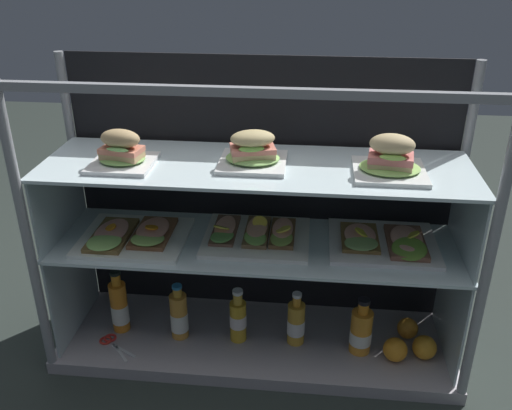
{
  "coord_description": "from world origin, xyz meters",
  "views": [
    {
      "loc": [
        0.16,
        -1.55,
        1.31
      ],
      "look_at": [
        0.0,
        0.0,
        0.56
      ],
      "focal_mm": 38.97,
      "sensor_mm": 36.0,
      "label": 1
    }
  ],
  "objects_px": {
    "open_sandwich_tray_left_of_center": "(133,236)",
    "juice_bottle_back_left": "(238,319)",
    "plated_roll_sandwich_left_of_center": "(122,152)",
    "juice_bottle_near_post": "(179,316)",
    "juice_bottle_back_center": "(119,307)",
    "juice_bottle_back_right": "(296,323)",
    "open_sandwich_tray_center": "(256,234)",
    "orange_fruit_near_left_post": "(424,347)",
    "open_sandwich_tray_near_left_corner": "(385,242)",
    "kitchen_scissors": "(111,342)",
    "plated_roll_sandwich_near_right_corner": "(391,160)",
    "orange_fruit_beside_bottles": "(395,350)",
    "juice_bottle_front_middle": "(361,331)",
    "plated_roll_sandwich_right_of_center": "(253,152)",
    "orange_fruit_rolled_forward": "(408,328)"
  },
  "relations": [
    {
      "from": "plated_roll_sandwich_left_of_center",
      "to": "orange_fruit_beside_bottles",
      "type": "relative_size",
      "value": 2.3
    },
    {
      "from": "plated_roll_sandwich_near_right_corner",
      "to": "orange_fruit_rolled_forward",
      "type": "distance_m",
      "value": 0.67
    },
    {
      "from": "plated_roll_sandwich_right_of_center",
      "to": "orange_fruit_near_left_post",
      "type": "height_order",
      "value": "plated_roll_sandwich_right_of_center"
    },
    {
      "from": "plated_roll_sandwich_left_of_center",
      "to": "open_sandwich_tray_left_of_center",
      "type": "xyz_separation_m",
      "value": [
        -0.0,
        0.02,
        -0.29
      ]
    },
    {
      "from": "plated_roll_sandwich_near_right_corner",
      "to": "orange_fruit_near_left_post",
      "type": "height_order",
      "value": "plated_roll_sandwich_near_right_corner"
    },
    {
      "from": "plated_roll_sandwich_near_right_corner",
      "to": "orange_fruit_beside_bottles",
      "type": "distance_m",
      "value": 0.66
    },
    {
      "from": "juice_bottle_front_middle",
      "to": "juice_bottle_back_left",
      "type": "bearing_deg",
      "value": 177.74
    },
    {
      "from": "open_sandwich_tray_left_of_center",
      "to": "plated_roll_sandwich_left_of_center",
      "type": "bearing_deg",
      "value": -86.82
    },
    {
      "from": "plated_roll_sandwich_left_of_center",
      "to": "open_sandwich_tray_center",
      "type": "height_order",
      "value": "plated_roll_sandwich_left_of_center"
    },
    {
      "from": "juice_bottle_back_center",
      "to": "juice_bottle_back_left",
      "type": "distance_m",
      "value": 0.42
    },
    {
      "from": "plated_roll_sandwich_right_of_center",
      "to": "plated_roll_sandwich_near_right_corner",
      "type": "xyz_separation_m",
      "value": [
        0.4,
        -0.03,
        0.0
      ]
    },
    {
      "from": "open_sandwich_tray_center",
      "to": "orange_fruit_near_left_post",
      "type": "bearing_deg",
      "value": -7.03
    },
    {
      "from": "open_sandwich_tray_left_of_center",
      "to": "juice_bottle_back_left",
      "type": "height_order",
      "value": "open_sandwich_tray_left_of_center"
    },
    {
      "from": "plated_roll_sandwich_right_of_center",
      "to": "orange_fruit_rolled_forward",
      "type": "xyz_separation_m",
      "value": [
        0.54,
        0.05,
        -0.65
      ]
    },
    {
      "from": "plated_roll_sandwich_left_of_center",
      "to": "plated_roll_sandwich_right_of_center",
      "type": "relative_size",
      "value": 0.92
    },
    {
      "from": "plated_roll_sandwich_right_of_center",
      "to": "juice_bottle_near_post",
      "type": "distance_m",
      "value": 0.66
    },
    {
      "from": "open_sandwich_tray_left_of_center",
      "to": "juice_bottle_near_post",
      "type": "distance_m",
      "value": 0.34
    },
    {
      "from": "orange_fruit_beside_bottles",
      "to": "juice_bottle_back_right",
      "type": "bearing_deg",
      "value": 170.2
    },
    {
      "from": "plated_roll_sandwich_right_of_center",
      "to": "juice_bottle_back_center",
      "type": "distance_m",
      "value": 0.76
    },
    {
      "from": "plated_roll_sandwich_near_right_corner",
      "to": "orange_fruit_beside_bottles",
      "type": "height_order",
      "value": "plated_roll_sandwich_near_right_corner"
    },
    {
      "from": "plated_roll_sandwich_near_right_corner",
      "to": "juice_bottle_front_middle",
      "type": "relative_size",
      "value": 1.0
    },
    {
      "from": "open_sandwich_tray_center",
      "to": "juice_bottle_back_center",
      "type": "xyz_separation_m",
      "value": [
        -0.48,
        -0.03,
        -0.3
      ]
    },
    {
      "from": "orange_fruit_beside_bottles",
      "to": "orange_fruit_near_left_post",
      "type": "bearing_deg",
      "value": 12.38
    },
    {
      "from": "open_sandwich_tray_left_of_center",
      "to": "juice_bottle_near_post",
      "type": "xyz_separation_m",
      "value": [
        0.13,
        0.01,
        -0.31
      ]
    },
    {
      "from": "open_sandwich_tray_center",
      "to": "orange_fruit_near_left_post",
      "type": "xyz_separation_m",
      "value": [
        0.57,
        -0.07,
        -0.36
      ]
    },
    {
      "from": "open_sandwich_tray_left_of_center",
      "to": "kitchen_scissors",
      "type": "xyz_separation_m",
      "value": [
        -0.1,
        -0.06,
        -0.39
      ]
    },
    {
      "from": "open_sandwich_tray_near_left_corner",
      "to": "juice_bottle_back_left",
      "type": "distance_m",
      "value": 0.57
    },
    {
      "from": "open_sandwich_tray_left_of_center",
      "to": "orange_fruit_beside_bottles",
      "type": "bearing_deg",
      "value": -2.67
    },
    {
      "from": "juice_bottle_back_left",
      "to": "orange_fruit_rolled_forward",
      "type": "relative_size",
      "value": 2.79
    },
    {
      "from": "juice_bottle_near_post",
      "to": "juice_bottle_back_left",
      "type": "xyz_separation_m",
      "value": [
        0.21,
        0.0,
        0.0
      ]
    },
    {
      "from": "plated_roll_sandwich_near_right_corner",
      "to": "orange_fruit_beside_bottles",
      "type": "bearing_deg",
      "value": -27.87
    },
    {
      "from": "plated_roll_sandwich_right_of_center",
      "to": "juice_bottle_near_post",
      "type": "xyz_separation_m",
      "value": [
        -0.26,
        -0.03,
        -0.61
      ]
    },
    {
      "from": "juice_bottle_back_left",
      "to": "juice_bottle_front_middle",
      "type": "xyz_separation_m",
      "value": [
        0.42,
        -0.02,
        -0.0
      ]
    },
    {
      "from": "plated_roll_sandwich_left_of_center",
      "to": "open_sandwich_tray_left_of_center",
      "type": "relative_size",
      "value": 0.54
    },
    {
      "from": "open_sandwich_tray_center",
      "to": "juice_bottle_back_left",
      "type": "height_order",
      "value": "open_sandwich_tray_center"
    },
    {
      "from": "plated_roll_sandwich_left_of_center",
      "to": "open_sandwich_tray_near_left_corner",
      "type": "relative_size",
      "value": 0.54
    },
    {
      "from": "open_sandwich_tray_left_of_center",
      "to": "juice_bottle_back_center",
      "type": "relative_size",
      "value": 1.41
    },
    {
      "from": "juice_bottle_back_left",
      "to": "kitchen_scissors",
      "type": "height_order",
      "value": "juice_bottle_back_left"
    },
    {
      "from": "juice_bottle_back_left",
      "to": "open_sandwich_tray_center",
      "type": "bearing_deg",
      "value": 35.49
    },
    {
      "from": "juice_bottle_back_center",
      "to": "orange_fruit_beside_bottles",
      "type": "distance_m",
      "value": 0.96
    },
    {
      "from": "juice_bottle_front_middle",
      "to": "orange_fruit_rolled_forward",
      "type": "distance_m",
      "value": 0.2
    },
    {
      "from": "plated_roll_sandwich_left_of_center",
      "to": "open_sandwich_tray_near_left_corner",
      "type": "bearing_deg",
      "value": 4.42
    },
    {
      "from": "plated_roll_sandwich_near_right_corner",
      "to": "kitchen_scissors",
      "type": "height_order",
      "value": "plated_roll_sandwich_near_right_corner"
    },
    {
      "from": "orange_fruit_near_left_post",
      "to": "open_sandwich_tray_near_left_corner",
      "type": "bearing_deg",
      "value": 157.51
    },
    {
      "from": "juice_bottle_back_center",
      "to": "juice_bottle_back_right",
      "type": "relative_size",
      "value": 1.2
    },
    {
      "from": "juice_bottle_back_center",
      "to": "juice_bottle_back_left",
      "type": "xyz_separation_m",
      "value": [
        0.42,
        -0.01,
        -0.01
      ]
    },
    {
      "from": "juice_bottle_back_left",
      "to": "juice_bottle_front_middle",
      "type": "distance_m",
      "value": 0.42
    },
    {
      "from": "juice_bottle_back_center",
      "to": "juice_bottle_near_post",
      "type": "height_order",
      "value": "juice_bottle_back_center"
    },
    {
      "from": "orange_fruit_near_left_post",
      "to": "juice_bottle_back_center",
      "type": "bearing_deg",
      "value": 177.76
    },
    {
      "from": "juice_bottle_front_middle",
      "to": "kitchen_scissors",
      "type": "relative_size",
      "value": 1.32
    }
  ]
}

